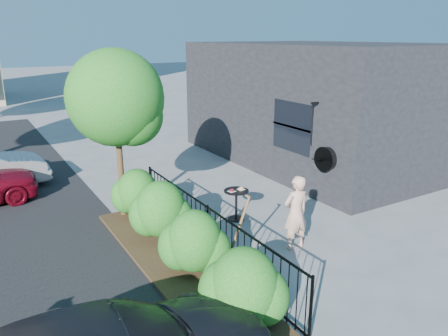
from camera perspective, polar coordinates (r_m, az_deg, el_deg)
ground at (r=9.65m, az=5.84°, el=-9.24°), size 120.00×120.00×0.00m
shop_building at (r=15.82m, az=12.49°, el=8.40°), size 6.22×9.00×4.00m
fence at (r=8.67m, az=-2.14°, el=-8.21°), size 0.05×6.05×1.10m
planting_bed at (r=8.63m, az=-6.27°, el=-12.31°), size 1.30×6.00×0.08m
shrubs at (r=8.45m, az=-6.08°, el=-7.95°), size 1.10×5.60×1.24m
patio_tree at (r=10.22m, az=-13.51°, el=8.15°), size 2.20×2.20×3.94m
cafe_table at (r=10.38m, az=1.61°, el=-4.12°), size 0.59×0.59×0.79m
woman at (r=9.03m, az=9.35°, el=-5.79°), size 0.58×0.39×1.58m
shovel at (r=8.22m, az=1.65°, el=-9.01°), size 0.53×0.19×1.48m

